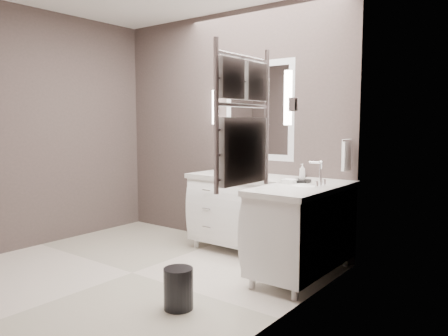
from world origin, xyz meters
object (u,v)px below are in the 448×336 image
Objects in this scene: vanity_back at (245,208)px; waste_bin at (178,288)px; towel_ladder at (243,127)px; vanity_right at (303,225)px.

waste_bin is (0.45, -1.54, -0.33)m from vanity_back.
vanity_back is at bearing 124.10° from towel_ladder.
vanity_right is 1.33m from waste_bin.
vanity_back is at bearing 106.28° from waste_bin.
waste_bin is at bearing -109.27° from vanity_right.
waste_bin is at bearing -73.72° from vanity_back.
towel_ladder is at bearing -55.90° from vanity_back.
vanity_back is 1.64m from waste_bin.
vanity_back reaches higher than waste_bin.
towel_ladder is 2.84× the size of waste_bin.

